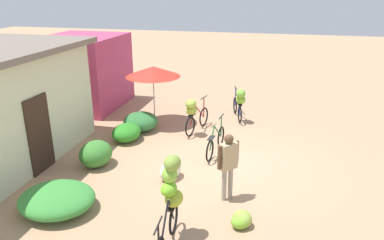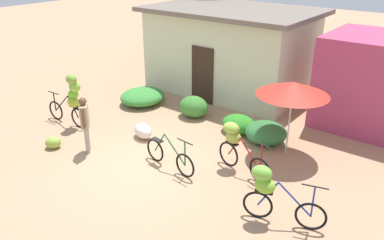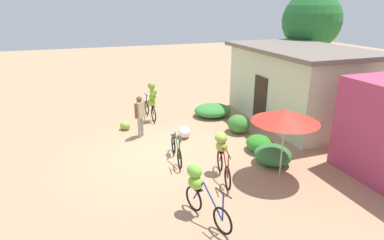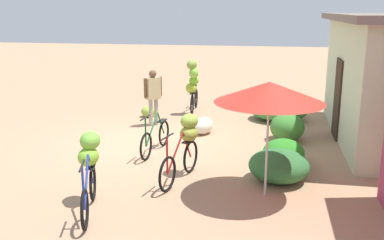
% 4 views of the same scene
% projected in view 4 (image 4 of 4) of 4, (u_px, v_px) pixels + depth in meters
% --- Properties ---
extents(ground_plane, '(60.00, 60.00, 0.00)m').
position_uv_depth(ground_plane, '(151.00, 144.00, 10.71)').
color(ground_plane, tan).
extents(hedge_bush_front_left, '(1.48, 1.65, 0.53)m').
position_uv_depth(hedge_bush_front_left, '(279.00, 111.00, 13.04)').
color(hedge_bush_front_left, '#398937').
rests_on(hedge_bush_front_left, ground).
extents(hedge_bush_front_right, '(0.98, 0.85, 0.69)m').
position_uv_depth(hedge_bush_front_right, '(287.00, 127.00, 10.95)').
color(hedge_bush_front_right, '#3B7D2F').
rests_on(hedge_bush_front_right, ground).
extents(hedge_bush_mid, '(1.06, 0.87, 0.53)m').
position_uv_depth(hedge_bush_mid, '(284.00, 152.00, 9.28)').
color(hedge_bush_mid, '#2C8323').
rests_on(hedge_bush_mid, ground).
extents(hedge_bush_by_door, '(1.18, 1.15, 0.60)m').
position_uv_depth(hedge_bush_by_door, '(279.00, 166.00, 8.38)').
color(hedge_bush_by_door, '#307037').
rests_on(hedge_bush_by_door, ground).
extents(market_umbrella, '(1.86, 1.86, 2.03)m').
position_uv_depth(market_umbrella, '(269.00, 92.00, 7.33)').
color(market_umbrella, beige).
rests_on(market_umbrella, ground).
extents(bicycle_leftmost, '(1.70, 0.46, 1.70)m').
position_uv_depth(bicycle_leftmost, '(193.00, 83.00, 13.67)').
color(bicycle_leftmost, black).
rests_on(bicycle_leftmost, ground).
extents(bicycle_near_pile, '(1.71, 0.27, 0.97)m').
position_uv_depth(bicycle_near_pile, '(155.00, 138.00, 10.03)').
color(bicycle_near_pile, black).
rests_on(bicycle_near_pile, ground).
extents(bicycle_center_loaded, '(1.67, 0.52, 1.22)m').
position_uv_depth(bicycle_center_loaded, '(186.00, 140.00, 8.49)').
color(bicycle_center_loaded, black).
rests_on(bicycle_center_loaded, ground).
extents(bicycle_by_shop, '(1.62, 0.61, 1.23)m').
position_uv_depth(bicycle_by_shop, '(89.00, 163.00, 7.21)').
color(bicycle_by_shop, black).
rests_on(bicycle_by_shop, ground).
extents(banana_pile_on_ground, '(0.62, 0.57, 0.33)m').
position_uv_depth(banana_pile_on_ground, '(148.00, 112.00, 13.43)').
color(banana_pile_on_ground, '#77B42F').
rests_on(banana_pile_on_ground, ground).
extents(produce_sack, '(0.81, 0.65, 0.44)m').
position_uv_depth(produce_sack, '(203.00, 126.00, 11.57)').
color(produce_sack, silver).
rests_on(produce_sack, ground).
extents(person_vendor, '(0.45, 0.42, 1.58)m').
position_uv_depth(person_vendor, '(153.00, 92.00, 12.23)').
color(person_vendor, gray).
rests_on(person_vendor, ground).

